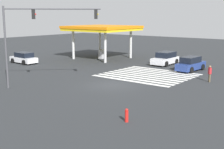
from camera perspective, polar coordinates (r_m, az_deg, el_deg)
ground_plane at (r=29.39m, az=0.00°, el=-1.95°), size 126.42×126.42×0.00m
crosswalk_markings at (r=34.60m, az=6.60°, el=-0.07°), size 9.36×8.20×0.01m
traffic_signal_mast at (r=28.70m, az=-14.09°, el=8.10°), size 6.11×6.11×7.29m
car_0 at (r=44.22m, az=-15.83°, el=2.90°), size 4.27×2.09×1.51m
car_1 at (r=42.05m, az=9.73°, el=2.90°), size 2.22×4.49×1.70m
car_2 at (r=37.97m, az=14.19°, el=1.87°), size 2.14×4.66×1.69m
gas_station_canopy at (r=47.15m, az=-1.80°, el=8.28°), size 8.98×8.98×4.92m
pedestrian at (r=32.09m, az=17.44°, el=0.29°), size 0.41×0.41×1.64m
fire_hydrant at (r=19.37m, az=2.69°, el=-7.46°), size 0.22×0.22×0.86m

